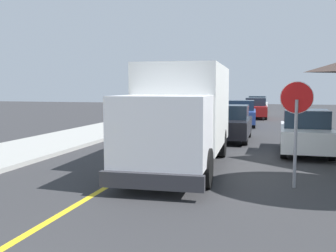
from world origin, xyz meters
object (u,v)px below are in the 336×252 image
at_px(parked_car_near, 230,124).
at_px(parked_car_far, 255,109).
at_px(box_truck, 183,111).
at_px(parked_car_mid, 241,114).
at_px(parked_car_furthest, 257,105).
at_px(parked_van_across, 306,133).
at_px(stop_sign, 296,114).

height_order(parked_car_near, parked_car_far, same).
relative_size(box_truck, parked_car_far, 1.63).
xyz_separation_m(parked_car_mid, parked_car_far, (0.59, 6.83, 0.00)).
bearing_deg(parked_car_furthest, box_truck, -92.41).
relative_size(parked_car_far, parked_car_furthest, 1.00).
bearing_deg(parked_car_far, parked_van_across, -81.25).
xyz_separation_m(parked_car_near, parked_car_mid, (-0.06, 7.30, 0.00)).
xyz_separation_m(parked_car_near, parked_van_across, (3.16, -3.00, 0.00)).
bearing_deg(parked_car_near, box_truck, -96.82).
distance_m(parked_car_furthest, stop_sign, 29.86).
xyz_separation_m(parked_car_far, parked_van_across, (2.63, -17.12, 0.00)).
relative_size(parked_car_near, parked_car_furthest, 0.99).
xyz_separation_m(parked_car_mid, stop_sign, (2.57, -15.78, 1.06)).
bearing_deg(parked_car_mid, parked_car_furthest, 88.16).
bearing_deg(parked_car_furthest, stop_sign, -85.92).
bearing_deg(parked_car_near, stop_sign, -73.52).
bearing_deg(parked_car_far, parked_car_mid, -94.91).
bearing_deg(parked_car_near, parked_car_mid, 90.51).
distance_m(box_truck, parked_van_across, 5.44).
bearing_deg(parked_car_furthest, parked_car_mid, -91.84).
bearing_deg(parked_car_mid, box_truck, -92.99).
bearing_deg(stop_sign, box_truck, 150.52).
distance_m(parked_car_far, parked_van_across, 17.32).
height_order(parked_car_near, parked_van_across, same).
height_order(parked_car_near, parked_car_furthest, same).
bearing_deg(parked_car_mid, parked_car_far, 85.09).
distance_m(parked_car_near, stop_sign, 8.91).
bearing_deg(parked_van_across, parked_car_mid, 107.37).
relative_size(parked_car_mid, parked_car_furthest, 1.01).
relative_size(box_truck, stop_sign, 2.75).
relative_size(parked_car_near, parked_car_mid, 0.98).
relative_size(box_truck, parked_car_near, 1.65).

